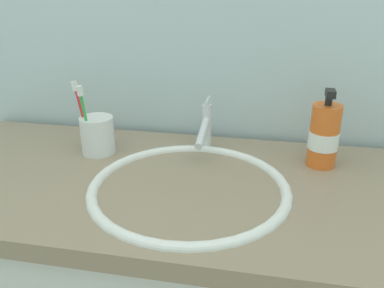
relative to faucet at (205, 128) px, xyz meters
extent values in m
cube|color=silver|center=(-0.02, 0.14, 0.28)|extent=(2.49, 0.04, 2.40)
cube|color=gray|center=(-0.02, -0.17, -0.08)|extent=(1.29, 0.54, 0.04)
ellipsoid|color=white|center=(0.00, -0.20, -0.12)|extent=(0.37, 0.37, 0.10)
torus|color=white|center=(0.00, -0.20, -0.06)|extent=(0.43, 0.43, 0.02)
cylinder|color=#595B60|center=(0.00, -0.20, -0.16)|extent=(0.03, 0.03, 0.01)
cylinder|color=silver|center=(0.00, 0.02, 0.00)|extent=(0.02, 0.02, 0.12)
cylinder|color=silver|center=(0.00, -0.04, 0.00)|extent=(0.02, 0.12, 0.05)
cylinder|color=silver|center=(0.00, 0.04, 0.06)|extent=(0.01, 0.05, 0.01)
cylinder|color=white|center=(-0.26, -0.06, -0.02)|extent=(0.08, 0.08, 0.09)
cylinder|color=green|center=(-0.28, -0.09, 0.02)|extent=(0.02, 0.03, 0.16)
cube|color=white|center=(-0.28, -0.10, 0.11)|extent=(0.01, 0.02, 0.03)
cylinder|color=red|center=(-0.30, -0.07, 0.03)|extent=(0.04, 0.01, 0.17)
cube|color=white|center=(-0.31, -0.06, 0.11)|extent=(0.02, 0.01, 0.03)
cylinder|color=orange|center=(0.28, -0.03, 0.01)|extent=(0.07, 0.07, 0.15)
cylinder|color=black|center=(0.28, -0.03, 0.10)|extent=(0.02, 0.02, 0.02)
cube|color=black|center=(0.28, -0.04, 0.12)|extent=(0.02, 0.04, 0.02)
cylinder|color=white|center=(0.28, -0.03, 0.00)|extent=(0.07, 0.07, 0.04)
camera|label=1|loc=(0.15, -0.94, 0.36)|focal=37.63mm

